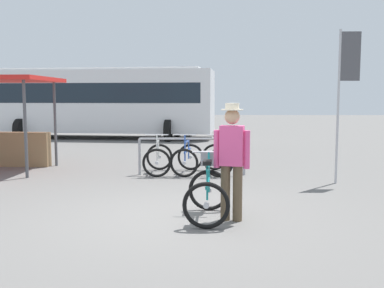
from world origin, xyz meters
name	(u,v)px	position (x,y,z in m)	size (l,w,h in m)	color
ground_plane	(173,216)	(0.00, 0.00, 0.00)	(80.00, 80.00, 0.00)	#605E5B
bike_rack_rail	(192,148)	(0.20, 3.64, 0.64)	(2.51, 0.09, 0.88)	#99999E
racked_bike_white	(158,158)	(-0.61, 3.81, 0.37)	(0.70, 1.11, 0.97)	black
racked_bike_blue	(187,158)	(0.09, 3.81, 0.37)	(0.78, 1.16, 0.97)	black
racked_bike_yellow	(217,158)	(0.79, 3.82, 0.37)	(0.74, 1.13, 0.97)	black
featured_bicycle	(208,188)	(0.53, -0.07, 0.45)	(0.72, 1.19, 0.97)	black
person_with_featured_bike	(232,157)	(0.87, -0.23, 0.95)	(0.52, 0.32, 1.72)	brown
bus_distant	(101,99)	(-4.09, 13.24, 1.74)	(10.20, 4.05, 3.08)	silver
banner_flag	(346,77)	(3.40, 2.69, 2.23)	(0.45, 0.05, 3.20)	#B2B2B7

